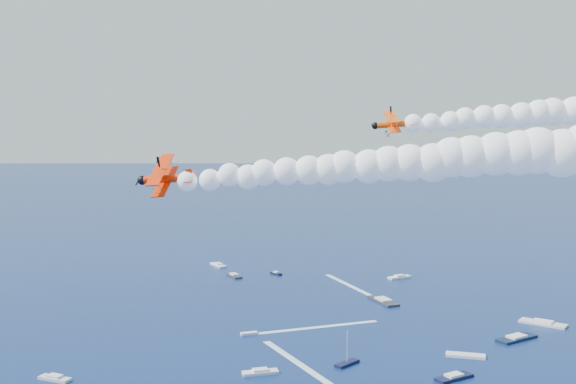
% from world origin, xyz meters
% --- Properties ---
extents(biplane_lead, '(9.42, 10.45, 6.62)m').
position_xyz_m(biplane_lead, '(17.17, 40.70, 60.46)').
color(biplane_lead, '#FF4B05').
extents(biplane_trail, '(10.51, 12.05, 8.84)m').
position_xyz_m(biplane_trail, '(-5.15, 13.81, 53.37)').
color(biplane_trail, red).
extents(smoke_trail_trail, '(74.21, 49.78, 12.72)m').
position_xyz_m(smoke_trail_trail, '(28.35, 25.55, 56.12)').
color(smoke_trail_trail, white).
extents(spectator_boats, '(221.18, 168.14, 0.70)m').
position_xyz_m(spectator_boats, '(-14.69, 116.41, 0.35)').
color(spectator_boats, '#282B36').
rests_on(spectator_boats, ground).
extents(boat_wakes, '(118.49, 124.83, 0.04)m').
position_xyz_m(boat_wakes, '(-11.74, 119.92, 0.03)').
color(boat_wakes, white).
rests_on(boat_wakes, ground).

